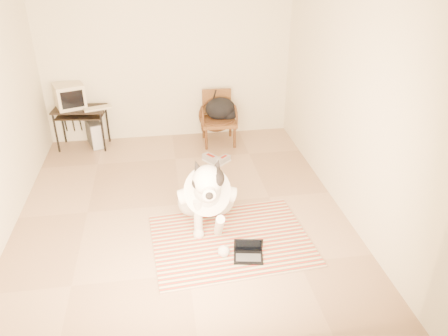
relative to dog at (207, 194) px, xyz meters
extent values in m
plane|color=tan|center=(-0.29, 0.46, -0.41)|extent=(4.50, 4.50, 0.00)
plane|color=beige|center=(-0.29, 2.71, 0.94)|extent=(4.50, 0.00, 4.50)
plane|color=beige|center=(-0.29, -1.79, 0.94)|extent=(4.50, 0.00, 4.50)
plane|color=beige|center=(1.71, 0.46, 0.94)|extent=(0.00, 4.50, 4.50)
cube|color=red|center=(0.27, -0.91, -0.40)|extent=(1.76, 0.40, 0.02)
cube|color=#2D682D|center=(0.25, -0.64, -0.40)|extent=(1.76, 0.40, 0.02)
cube|color=#513A77|center=(0.23, -0.38, -0.40)|extent=(1.76, 0.40, 0.02)
cube|color=#BBC445|center=(0.21, -0.11, -0.40)|extent=(1.76, 0.40, 0.02)
cube|color=#C9AF97|center=(0.19, 0.15, -0.40)|extent=(1.76, 0.40, 0.02)
sphere|color=silver|center=(-0.16, 0.23, -0.24)|extent=(0.35, 0.35, 0.35)
sphere|color=silver|center=(0.18, 0.21, -0.24)|extent=(0.35, 0.35, 0.35)
ellipsoid|color=silver|center=(0.01, 0.20, -0.21)|extent=(0.44, 0.40, 0.36)
ellipsoid|color=silver|center=(0.00, -0.01, 0.03)|extent=(0.49, 0.83, 0.77)
cylinder|color=white|center=(0.00, 0.00, 0.03)|extent=(0.57, 0.72, 0.70)
sphere|color=silver|center=(-0.02, -0.24, 0.20)|extent=(0.30, 0.30, 0.30)
sphere|color=silver|center=(-0.02, -0.35, 0.39)|extent=(0.33, 0.33, 0.33)
ellipsoid|color=black|center=(0.03, -0.35, 0.41)|extent=(0.25, 0.28, 0.24)
cylinder|color=silver|center=(-0.03, -0.49, 0.34)|extent=(0.15, 0.18, 0.14)
sphere|color=black|center=(-0.04, -0.58, 0.34)|extent=(0.08, 0.08, 0.08)
cone|color=black|center=(-0.12, -0.27, 0.52)|extent=(0.16, 0.17, 0.20)
cone|color=black|center=(0.09, -0.29, 0.52)|extent=(0.16, 0.17, 0.20)
torus|color=white|center=(-0.02, -0.26, 0.26)|extent=(0.29, 0.17, 0.26)
cylinder|color=silver|center=(-0.13, -0.24, -0.15)|extent=(0.11, 0.15, 0.49)
cylinder|color=silver|center=(0.09, -0.40, -0.18)|extent=(0.12, 0.44, 0.50)
sphere|color=silver|center=(-0.13, -0.27, -0.36)|extent=(0.12, 0.12, 0.12)
sphere|color=silver|center=(0.10, -0.63, -0.35)|extent=(0.13, 0.13, 0.13)
cone|color=black|center=(0.01, 0.52, -0.36)|extent=(0.21, 0.50, 0.12)
cube|color=black|center=(0.35, -0.73, -0.38)|extent=(0.34, 0.27, 0.02)
cube|color=#454548|center=(0.35, -0.74, -0.37)|extent=(0.28, 0.17, 0.00)
cube|color=black|center=(0.37, -0.66, -0.28)|extent=(0.32, 0.13, 0.20)
cube|color=black|center=(0.37, -0.66, -0.27)|extent=(0.28, 0.11, 0.18)
cube|color=black|center=(-1.73, 2.46, 0.24)|extent=(0.85, 0.54, 0.03)
cube|color=black|center=(-1.73, 2.42, 0.14)|extent=(0.75, 0.44, 0.02)
cylinder|color=black|center=(-2.11, 2.32, -0.09)|extent=(0.03, 0.03, 0.64)
cylinder|color=black|center=(-2.07, 2.69, -0.09)|extent=(0.03, 0.03, 0.64)
cylinder|color=black|center=(-1.39, 2.23, -0.09)|extent=(0.03, 0.03, 0.64)
cylinder|color=black|center=(-1.34, 2.60, -0.09)|extent=(0.03, 0.03, 0.64)
cube|color=beige|center=(-1.85, 2.52, 0.44)|extent=(0.53, 0.52, 0.38)
cube|color=black|center=(-1.78, 2.33, 0.44)|extent=(0.32, 0.13, 0.27)
cube|color=beige|center=(-1.43, 2.37, 0.27)|extent=(0.45, 0.28, 0.03)
cube|color=#454548|center=(-1.56, 2.50, -0.20)|extent=(0.32, 0.48, 0.42)
cube|color=silver|center=(-1.48, 2.29, -0.20)|extent=(0.17, 0.07, 0.40)
cube|color=brown|center=(0.47, 2.28, -0.04)|extent=(0.57, 0.55, 0.06)
cylinder|color=#351D0E|center=(0.47, 2.28, 0.00)|extent=(0.52, 0.52, 0.04)
cube|color=brown|center=(0.47, 2.53, 0.22)|extent=(0.48, 0.05, 0.42)
cylinder|color=#351D0E|center=(0.23, 2.06, -0.24)|extent=(0.04, 0.04, 0.35)
cylinder|color=#351D0E|center=(0.24, 2.52, -0.24)|extent=(0.04, 0.04, 0.35)
cylinder|color=#351D0E|center=(0.69, 2.05, -0.24)|extent=(0.04, 0.04, 0.35)
cylinder|color=#351D0E|center=(0.70, 2.51, -0.24)|extent=(0.04, 0.04, 0.35)
ellipsoid|color=black|center=(0.51, 2.35, 0.16)|extent=(0.50, 0.41, 0.37)
ellipsoid|color=black|center=(0.63, 2.30, 0.08)|extent=(0.31, 0.25, 0.21)
cube|color=silver|center=(0.26, 1.58, -0.40)|extent=(0.29, 0.33, 0.03)
cube|color=gray|center=(0.26, 1.58, -0.35)|extent=(0.28, 0.32, 0.10)
cube|color=maroon|center=(0.26, 1.58, -0.31)|extent=(0.14, 0.16, 0.02)
cube|color=silver|center=(0.42, 1.54, -0.40)|extent=(0.28, 0.26, 0.03)
cube|color=gray|center=(0.42, 1.54, -0.36)|extent=(0.27, 0.25, 0.09)
cube|color=maroon|center=(0.42, 1.54, -0.33)|extent=(0.13, 0.12, 0.02)
camera|label=1|loc=(-0.46, -4.31, 2.66)|focal=35.00mm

